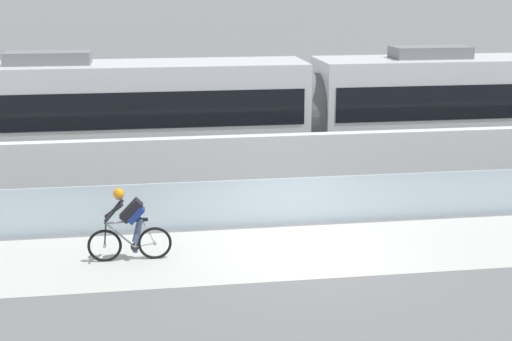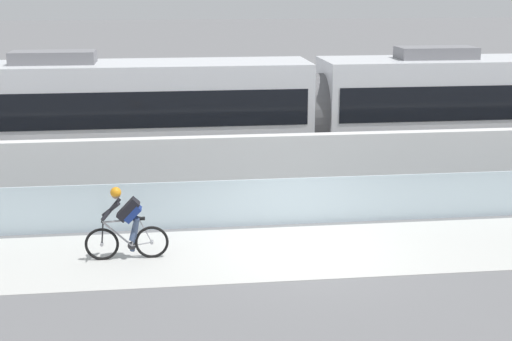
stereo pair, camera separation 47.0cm
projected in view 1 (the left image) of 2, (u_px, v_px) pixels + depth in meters
The scene contains 8 objects.
ground_plane at pixel (308, 251), 15.90m from camera, with size 200.00×200.00×0.00m, color slate.
bike_path_deck at pixel (308, 250), 15.90m from camera, with size 32.00×3.20×0.01m, color beige.
glass_parapet at pixel (291, 201), 17.52m from camera, with size 32.00×0.05×1.16m, color silver.
concrete_barrier_wall at pixel (278, 169), 19.15m from camera, with size 32.00×0.36×1.85m, color silver.
tram_rail_near at pixel (263, 178), 21.76m from camera, with size 32.00×0.08×0.01m, color #595654.
tram_rail_far at pixel (256, 166), 23.14m from camera, with size 32.00×0.08×0.01m, color #595654.
tram at pixel (310, 111), 22.19m from camera, with size 22.56×2.54×3.81m.
cyclist_on_bike at pixel (129, 226), 15.15m from camera, with size 1.77×0.58×1.61m.
Camera 1 is at (-3.35, -14.59, 5.76)m, focal length 50.55 mm.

